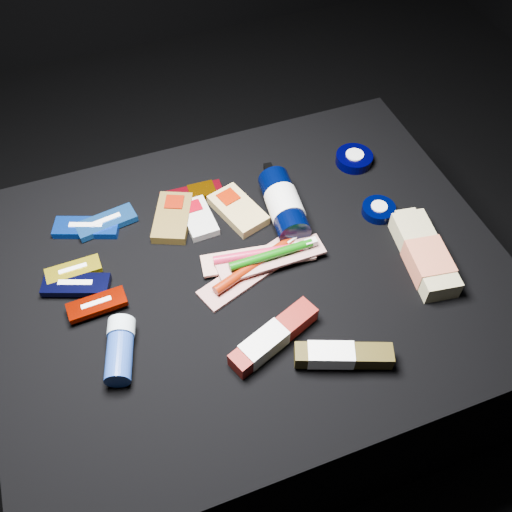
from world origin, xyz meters
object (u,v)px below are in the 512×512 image
object	(u,v)px
bodywash_bottle	(425,255)
lotion_bottle	(284,205)
deodorant_stick	(120,349)
toothpaste_carton_red	(271,339)

from	to	relation	value
bodywash_bottle	lotion_bottle	bearing A→B (deg)	143.90
deodorant_stick	toothpaste_carton_red	distance (m)	0.26
deodorant_stick	toothpaste_carton_red	bearing A→B (deg)	0.61
lotion_bottle	deodorant_stick	bearing A→B (deg)	-146.02
lotion_bottle	deodorant_stick	world-z (taller)	lotion_bottle
bodywash_bottle	deodorant_stick	bearing A→B (deg)	-171.70
lotion_bottle	toothpaste_carton_red	xyz separation A→B (m)	(-0.14, -0.27, -0.02)
bodywash_bottle	deodorant_stick	xyz separation A→B (m)	(-0.59, 0.00, 0.00)
bodywash_bottle	toothpaste_carton_red	xyz separation A→B (m)	(-0.34, -0.07, -0.00)
deodorant_stick	toothpaste_carton_red	size ratio (longest dim) A/B	0.68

